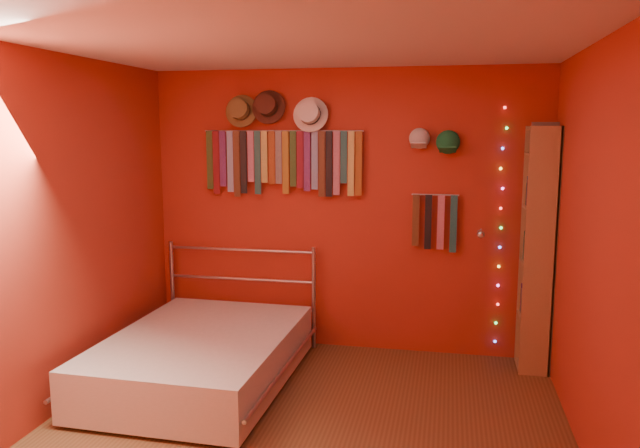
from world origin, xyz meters
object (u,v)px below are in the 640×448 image
Objects in this scene: tie_rack at (282,160)px; bookshelf at (542,249)px; reading_lamp at (481,234)px; bed at (201,357)px.

bookshelf is (2.21, -0.15, -0.69)m from tie_rack.
tie_rack is 1.83m from reading_lamp.
bed is at bearing -111.26° from tie_rack.
reading_lamp is at bearing -5.11° from tie_rack.
tie_rack reaches higher than reading_lamp.
bookshelf reaches higher than reading_lamp.
bookshelf is at bearing -0.10° from reading_lamp.
tie_rack is 2.32m from bookshelf.
bed is (-2.61, -0.86, -0.80)m from bookshelf.
bed is (-0.39, -1.01, -1.49)m from tie_rack.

